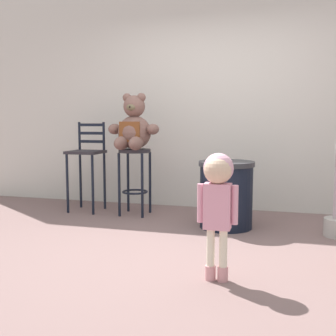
{
  "coord_description": "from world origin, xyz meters",
  "views": [
    {
      "loc": [
        0.9,
        -3.46,
        1.13
      ],
      "look_at": [
        -0.21,
        0.43,
        0.68
      ],
      "focal_mm": 44.78,
      "sensor_mm": 36.0,
      "label": 1
    }
  ],
  "objects_px": {
    "teddy_bear": "(133,129)",
    "trash_bin": "(226,194)",
    "child_walking": "(218,189)",
    "bar_chair_empty": "(87,158)",
    "bar_stool_with_teddy": "(135,168)"
  },
  "relations": [
    {
      "from": "bar_stool_with_teddy",
      "to": "trash_bin",
      "type": "height_order",
      "value": "bar_stool_with_teddy"
    },
    {
      "from": "child_walking",
      "to": "bar_chair_empty",
      "type": "distance_m",
      "value": 2.73
    },
    {
      "from": "teddy_bear",
      "to": "trash_bin",
      "type": "xyz_separation_m",
      "value": [
        1.15,
        -0.29,
        -0.69
      ]
    },
    {
      "from": "bar_chair_empty",
      "to": "teddy_bear",
      "type": "bearing_deg",
      "value": -7.75
    },
    {
      "from": "bar_stool_with_teddy",
      "to": "trash_bin",
      "type": "distance_m",
      "value": 1.21
    },
    {
      "from": "bar_stool_with_teddy",
      "to": "bar_chair_empty",
      "type": "relative_size",
      "value": 0.71
    },
    {
      "from": "bar_stool_with_teddy",
      "to": "bar_chair_empty",
      "type": "height_order",
      "value": "bar_chair_empty"
    },
    {
      "from": "child_walking",
      "to": "trash_bin",
      "type": "relative_size",
      "value": 1.28
    },
    {
      "from": "trash_bin",
      "to": "bar_chair_empty",
      "type": "height_order",
      "value": "bar_chair_empty"
    },
    {
      "from": "teddy_bear",
      "to": "trash_bin",
      "type": "height_order",
      "value": "teddy_bear"
    },
    {
      "from": "bar_chair_empty",
      "to": "child_walking",
      "type": "bearing_deg",
      "value": -43.97
    },
    {
      "from": "bar_stool_with_teddy",
      "to": "trash_bin",
      "type": "xyz_separation_m",
      "value": [
        1.15,
        -0.32,
        -0.21
      ]
    },
    {
      "from": "teddy_bear",
      "to": "bar_chair_empty",
      "type": "distance_m",
      "value": 0.77
    },
    {
      "from": "trash_bin",
      "to": "teddy_bear",
      "type": "bearing_deg",
      "value": 165.99
    },
    {
      "from": "teddy_bear",
      "to": "child_walking",
      "type": "xyz_separation_m",
      "value": [
        1.3,
        -1.81,
        -0.38
      ]
    }
  ]
}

